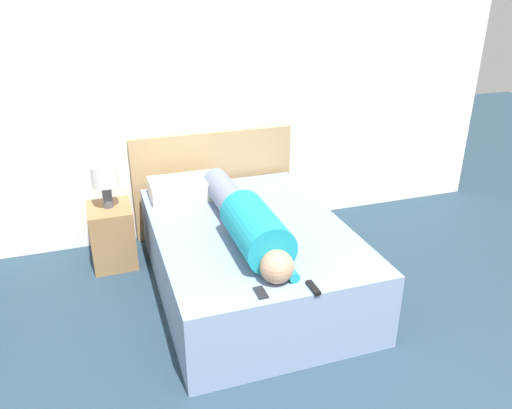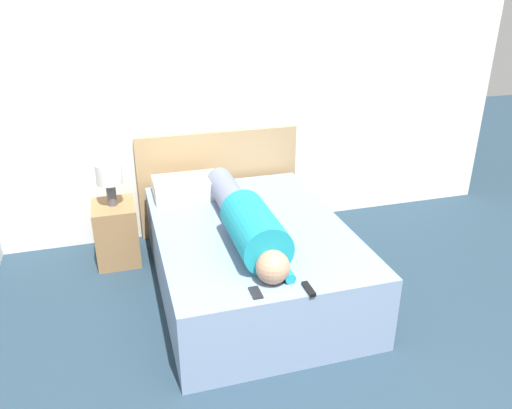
{
  "view_description": "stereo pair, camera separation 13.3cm",
  "coord_description": "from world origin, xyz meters",
  "px_view_note": "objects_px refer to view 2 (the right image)",
  "views": [
    {
      "loc": [
        -1.26,
        -1.15,
        2.34
      ],
      "look_at": [
        -0.18,
        2.05,
        0.82
      ],
      "focal_mm": 35.0,
      "sensor_mm": 36.0,
      "label": 1
    },
    {
      "loc": [
        -1.14,
        -1.19,
        2.34
      ],
      "look_at": [
        -0.18,
        2.05,
        0.82
      ],
      "focal_mm": 35.0,
      "sensor_mm": 36.0,
      "label": 2
    }
  ],
  "objects_px": {
    "table_lamp": "(109,176)",
    "tv_remote": "(309,289)",
    "pillow_near_headboard": "(189,187)",
    "nightstand": "(116,233)",
    "person_lying": "(247,221)",
    "bed": "(251,257)",
    "cell_phone": "(256,293)"
  },
  "relations": [
    {
      "from": "nightstand",
      "to": "person_lying",
      "type": "distance_m",
      "value": 1.43
    },
    {
      "from": "cell_phone",
      "to": "pillow_near_headboard",
      "type": "bearing_deg",
      "value": 94.68
    },
    {
      "from": "table_lamp",
      "to": "cell_phone",
      "type": "relative_size",
      "value": 2.93
    },
    {
      "from": "nightstand",
      "to": "pillow_near_headboard",
      "type": "height_order",
      "value": "pillow_near_headboard"
    },
    {
      "from": "bed",
      "to": "table_lamp",
      "type": "bearing_deg",
      "value": 142.9
    },
    {
      "from": "bed",
      "to": "table_lamp",
      "type": "xyz_separation_m",
      "value": [
        -1.03,
        0.78,
        0.53
      ]
    },
    {
      "from": "bed",
      "to": "cell_phone",
      "type": "relative_size",
      "value": 15.91
    },
    {
      "from": "bed",
      "to": "nightstand",
      "type": "relative_size",
      "value": 3.77
    },
    {
      "from": "table_lamp",
      "to": "person_lying",
      "type": "distance_m",
      "value": 1.37
    },
    {
      "from": "bed",
      "to": "table_lamp",
      "type": "relative_size",
      "value": 5.43
    },
    {
      "from": "cell_phone",
      "to": "table_lamp",
      "type": "bearing_deg",
      "value": 115.52
    },
    {
      "from": "tv_remote",
      "to": "cell_phone",
      "type": "xyz_separation_m",
      "value": [
        -0.33,
        0.06,
        -0.01
      ]
    },
    {
      "from": "nightstand",
      "to": "person_lying",
      "type": "height_order",
      "value": "person_lying"
    },
    {
      "from": "pillow_near_headboard",
      "to": "cell_phone",
      "type": "distance_m",
      "value": 1.66
    },
    {
      "from": "bed",
      "to": "person_lying",
      "type": "relative_size",
      "value": 1.23
    },
    {
      "from": "bed",
      "to": "table_lamp",
      "type": "distance_m",
      "value": 1.4
    },
    {
      "from": "nightstand",
      "to": "pillow_near_headboard",
      "type": "xyz_separation_m",
      "value": [
        0.67,
        -0.04,
        0.38
      ]
    },
    {
      "from": "person_lying",
      "to": "tv_remote",
      "type": "bearing_deg",
      "value": -76.64
    },
    {
      "from": "nightstand",
      "to": "cell_phone",
      "type": "xyz_separation_m",
      "value": [
        0.81,
        -1.69,
        0.31
      ]
    },
    {
      "from": "nightstand",
      "to": "table_lamp",
      "type": "xyz_separation_m",
      "value": [
        -0.0,
        0.0,
        0.54
      ]
    },
    {
      "from": "nightstand",
      "to": "person_lying",
      "type": "bearing_deg",
      "value": -45.84
    },
    {
      "from": "bed",
      "to": "person_lying",
      "type": "distance_m",
      "value": 0.49
    },
    {
      "from": "table_lamp",
      "to": "tv_remote",
      "type": "distance_m",
      "value": 2.1
    },
    {
      "from": "pillow_near_headboard",
      "to": "table_lamp",
      "type": "bearing_deg",
      "value": 176.7
    },
    {
      "from": "tv_remote",
      "to": "bed",
      "type": "bearing_deg",
      "value": 95.96
    },
    {
      "from": "tv_remote",
      "to": "cell_phone",
      "type": "bearing_deg",
      "value": 169.21
    },
    {
      "from": "table_lamp",
      "to": "pillow_near_headboard",
      "type": "height_order",
      "value": "table_lamp"
    },
    {
      "from": "bed",
      "to": "person_lying",
      "type": "height_order",
      "value": "person_lying"
    },
    {
      "from": "cell_phone",
      "to": "bed",
      "type": "bearing_deg",
      "value": 76.16
    },
    {
      "from": "nightstand",
      "to": "cell_phone",
      "type": "bearing_deg",
      "value": -64.48
    },
    {
      "from": "bed",
      "to": "cell_phone",
      "type": "xyz_separation_m",
      "value": [
        -0.22,
        -0.91,
        0.29
      ]
    },
    {
      "from": "table_lamp",
      "to": "pillow_near_headboard",
      "type": "relative_size",
      "value": 0.61
    }
  ]
}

